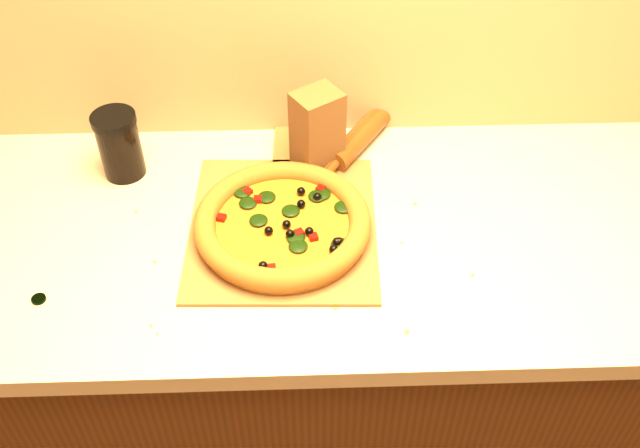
{
  "coord_description": "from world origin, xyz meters",
  "views": [
    {
      "loc": [
        -0.13,
        0.43,
        1.88
      ],
      "look_at": [
        -0.1,
        1.38,
        0.96
      ],
      "focal_mm": 40.0,
      "sensor_mm": 36.0,
      "label": 1
    }
  ],
  "objects_px": {
    "pizza_peel": "(283,220)",
    "pizza": "(283,224)",
    "rolling_pin": "(364,132)",
    "dark_jar": "(119,145)"
  },
  "relations": [
    {
      "from": "pizza_peel",
      "to": "pizza",
      "type": "relative_size",
      "value": 1.62
    },
    {
      "from": "pizza",
      "to": "rolling_pin",
      "type": "distance_m",
      "value": 0.34
    },
    {
      "from": "rolling_pin",
      "to": "pizza",
      "type": "bearing_deg",
      "value": -121.82
    },
    {
      "from": "pizza_peel",
      "to": "dark_jar",
      "type": "bearing_deg",
      "value": 155.97
    },
    {
      "from": "rolling_pin",
      "to": "dark_jar",
      "type": "distance_m",
      "value": 0.53
    },
    {
      "from": "rolling_pin",
      "to": "dark_jar",
      "type": "relative_size",
      "value": 2.21
    },
    {
      "from": "rolling_pin",
      "to": "dark_jar",
      "type": "xyz_separation_m",
      "value": [
        -0.52,
        -0.09,
        0.05
      ]
    },
    {
      "from": "rolling_pin",
      "to": "pizza_peel",
      "type": "bearing_deg",
      "value": -125.27
    },
    {
      "from": "pizza",
      "to": "pizza_peel",
      "type": "bearing_deg",
      "value": 89.24
    },
    {
      "from": "pizza_peel",
      "to": "dark_jar",
      "type": "distance_m",
      "value": 0.38
    }
  ]
}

